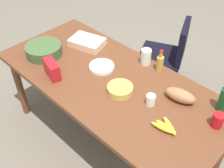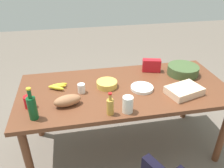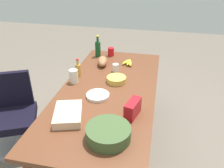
{
  "view_description": "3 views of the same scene",
  "coord_description": "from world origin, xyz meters",
  "px_view_note": "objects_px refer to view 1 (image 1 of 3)",
  "views": [
    {
      "loc": [
        -1.25,
        1.25,
        2.28
      ],
      "look_at": [
        -0.12,
        0.1,
        0.88
      ],
      "focal_mm": 44.32,
      "sensor_mm": 36.0,
      "label": 1
    },
    {
      "loc": [
        -0.49,
        -1.87,
        1.95
      ],
      "look_at": [
        -0.12,
        0.04,
        0.83
      ],
      "focal_mm": 36.37,
      "sensor_mm": 36.0,
      "label": 2
    },
    {
      "loc": [
        1.95,
        0.46,
        1.97
      ],
      "look_at": [
        0.04,
        0.05,
        0.88
      ],
      "focal_mm": 36.95,
      "sensor_mm": 36.0,
      "label": 3
    }
  ],
  "objects_px": {
    "chip_bowl": "(120,89)",
    "mayo_jar": "(146,57)",
    "salad_bowl": "(44,50)",
    "bread_loaf": "(180,96)",
    "wine_bottle": "(224,99)",
    "office_chair": "(164,63)",
    "paper_cup": "(151,100)",
    "chip_bag_red": "(52,69)",
    "dressing_bottle": "(160,63)",
    "sheet_cake": "(87,42)",
    "banana_bunch": "(166,127)",
    "red_solo_cup": "(218,120)",
    "paper_plate_stack": "(102,67)",
    "conference_table": "(110,87)"
  },
  "relations": [
    {
      "from": "conference_table",
      "to": "chip_bowl",
      "type": "height_order",
      "value": "chip_bowl"
    },
    {
      "from": "dressing_bottle",
      "to": "mayo_jar",
      "type": "xyz_separation_m",
      "value": [
        0.15,
        0.0,
        -0.01
      ]
    },
    {
      "from": "banana_bunch",
      "to": "paper_cup",
      "type": "height_order",
      "value": "paper_cup"
    },
    {
      "from": "chip_bowl",
      "to": "mayo_jar",
      "type": "bearing_deg",
      "value": -77.24
    },
    {
      "from": "chip_bag_red",
      "to": "wine_bottle",
      "type": "distance_m",
      "value": 1.36
    },
    {
      "from": "chip_bag_red",
      "to": "wine_bottle",
      "type": "relative_size",
      "value": 0.71
    },
    {
      "from": "banana_bunch",
      "to": "paper_plate_stack",
      "type": "distance_m",
      "value": 0.83
    },
    {
      "from": "sheet_cake",
      "to": "paper_plate_stack",
      "type": "xyz_separation_m",
      "value": [
        -0.36,
        0.15,
        -0.02
      ]
    },
    {
      "from": "mayo_jar",
      "to": "bread_loaf",
      "type": "distance_m",
      "value": 0.52
    },
    {
      "from": "mayo_jar",
      "to": "paper_cup",
      "type": "height_order",
      "value": "mayo_jar"
    },
    {
      "from": "paper_plate_stack",
      "to": "red_solo_cup",
      "type": "xyz_separation_m",
      "value": [
        -1.04,
        -0.1,
        0.04
      ]
    },
    {
      "from": "office_chair",
      "to": "paper_cup",
      "type": "bearing_deg",
      "value": 118.68
    },
    {
      "from": "red_solo_cup",
      "to": "paper_cup",
      "type": "height_order",
      "value": "red_solo_cup"
    },
    {
      "from": "paper_plate_stack",
      "to": "wine_bottle",
      "type": "relative_size",
      "value": 0.78
    },
    {
      "from": "office_chair",
      "to": "dressing_bottle",
      "type": "distance_m",
      "value": 0.93
    },
    {
      "from": "bread_loaf",
      "to": "paper_cup",
      "type": "distance_m",
      "value": 0.23
    },
    {
      "from": "salad_bowl",
      "to": "bread_loaf",
      "type": "relative_size",
      "value": 1.39
    },
    {
      "from": "salad_bowl",
      "to": "mayo_jar",
      "type": "xyz_separation_m",
      "value": [
        -0.76,
        -0.55,
        0.02
      ]
    },
    {
      "from": "office_chair",
      "to": "wine_bottle",
      "type": "bearing_deg",
      "value": 143.39
    },
    {
      "from": "bread_loaf",
      "to": "wine_bottle",
      "type": "bearing_deg",
      "value": -154.37
    },
    {
      "from": "sheet_cake",
      "to": "banana_bunch",
      "type": "height_order",
      "value": "sheet_cake"
    },
    {
      "from": "banana_bunch",
      "to": "red_solo_cup",
      "type": "distance_m",
      "value": 0.36
    },
    {
      "from": "chip_bag_red",
      "to": "paper_cup",
      "type": "bearing_deg",
      "value": -159.07
    },
    {
      "from": "office_chair",
      "to": "mayo_jar",
      "type": "height_order",
      "value": "mayo_jar"
    },
    {
      "from": "conference_table",
      "to": "paper_plate_stack",
      "type": "distance_m",
      "value": 0.2
    },
    {
      "from": "sheet_cake",
      "to": "chip_bowl",
      "type": "height_order",
      "value": "sheet_cake"
    },
    {
      "from": "paper_plate_stack",
      "to": "bread_loaf",
      "type": "height_order",
      "value": "bread_loaf"
    },
    {
      "from": "paper_cup",
      "to": "wine_bottle",
      "type": "xyz_separation_m",
      "value": [
        -0.4,
        -0.32,
        0.06
      ]
    },
    {
      "from": "mayo_jar",
      "to": "paper_cup",
      "type": "distance_m",
      "value": 0.52
    },
    {
      "from": "red_solo_cup",
      "to": "wine_bottle",
      "type": "bearing_deg",
      "value": -71.82
    },
    {
      "from": "red_solo_cup",
      "to": "bread_loaf",
      "type": "relative_size",
      "value": 0.46
    },
    {
      "from": "red_solo_cup",
      "to": "bread_loaf",
      "type": "bearing_deg",
      "value": -6.19
    },
    {
      "from": "sheet_cake",
      "to": "wine_bottle",
      "type": "height_order",
      "value": "wine_bottle"
    },
    {
      "from": "chip_bowl",
      "to": "bread_loaf",
      "type": "relative_size",
      "value": 0.86
    },
    {
      "from": "conference_table",
      "to": "office_chair",
      "type": "xyz_separation_m",
      "value": [
        0.15,
        -1.06,
        -0.38
      ]
    },
    {
      "from": "mayo_jar",
      "to": "salad_bowl",
      "type": "bearing_deg",
      "value": 35.75
    },
    {
      "from": "dressing_bottle",
      "to": "bread_loaf",
      "type": "xyz_separation_m",
      "value": [
        -0.34,
        0.19,
        -0.03
      ]
    },
    {
      "from": "bread_loaf",
      "to": "office_chair",
      "type": "bearing_deg",
      "value": -50.48
    },
    {
      "from": "salad_bowl",
      "to": "chip_bowl",
      "type": "distance_m",
      "value": 0.87
    },
    {
      "from": "wine_bottle",
      "to": "sheet_cake",
      "type": "bearing_deg",
      "value": 4.76
    },
    {
      "from": "chip_bowl",
      "to": "wine_bottle",
      "type": "relative_size",
      "value": 0.73
    },
    {
      "from": "banana_bunch",
      "to": "paper_cup",
      "type": "relative_size",
      "value": 2.16
    },
    {
      "from": "salad_bowl",
      "to": "paper_plate_stack",
      "type": "bearing_deg",
      "value": -157.05
    },
    {
      "from": "office_chair",
      "to": "banana_bunch",
      "type": "distance_m",
      "value": 1.49
    },
    {
      "from": "bread_loaf",
      "to": "salad_bowl",
      "type": "bearing_deg",
      "value": 16.18
    },
    {
      "from": "dressing_bottle",
      "to": "red_solo_cup",
      "type": "xyz_separation_m",
      "value": [
        -0.67,
        0.23,
        -0.02
      ]
    },
    {
      "from": "red_solo_cup",
      "to": "wine_bottle",
      "type": "relative_size",
      "value": 0.39
    },
    {
      "from": "mayo_jar",
      "to": "red_solo_cup",
      "type": "height_order",
      "value": "mayo_jar"
    },
    {
      "from": "red_solo_cup",
      "to": "bread_loaf",
      "type": "xyz_separation_m",
      "value": [
        0.33,
        -0.04,
        -0.01
      ]
    },
    {
      "from": "dressing_bottle",
      "to": "mayo_jar",
      "type": "height_order",
      "value": "dressing_bottle"
    }
  ]
}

